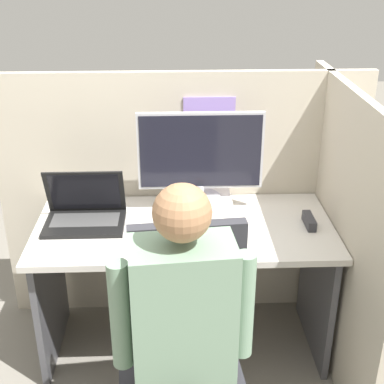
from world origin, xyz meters
name	(u,v)px	position (x,y,z in m)	size (l,w,h in m)	color
cubicle_panel_back	(183,198)	(0.00, 0.68, 0.68)	(1.89, 0.05, 1.35)	#B7AD99
cubicle_panel_right	(340,235)	(0.72, 0.26, 0.68)	(0.04, 1.28, 1.35)	#B7AD99
desk	(184,258)	(0.00, 0.33, 0.53)	(1.39, 0.65, 0.71)	beige
paper_box	(200,204)	(0.08, 0.49, 0.74)	(0.31, 0.26, 0.06)	white
monitor	(201,155)	(0.08, 0.49, 1.00)	(0.60, 0.20, 0.43)	#B2B2B7
laptop	(85,214)	(-0.46, 0.37, 0.76)	(0.37, 0.25, 0.26)	black
mouse	(147,238)	(-0.17, 0.19, 0.72)	(0.08, 0.05, 0.03)	silver
stapler	(309,221)	(0.58, 0.31, 0.73)	(0.04, 0.14, 0.05)	#2D2D33
carrot_toy	(207,238)	(0.10, 0.17, 0.73)	(0.04, 0.13, 0.04)	orange
office_chair	(185,360)	(-0.01, -0.33, 0.50)	(0.53, 0.57, 0.99)	#2D2D33
person	(182,343)	(-0.03, -0.50, 0.72)	(0.48, 0.47, 1.26)	brown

